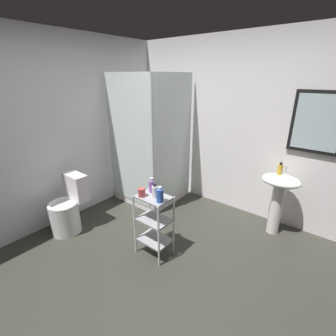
# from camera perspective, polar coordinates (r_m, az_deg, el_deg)

# --- Properties ---
(ground_plane) EXTENTS (4.20, 4.20, 0.02)m
(ground_plane) POSITION_cam_1_polar(r_m,az_deg,el_deg) (2.76, -1.72, -24.33)
(ground_plane) COLOR #32322B
(wall_back) EXTENTS (4.20, 0.14, 2.50)m
(wall_back) POSITION_cam_1_polar(r_m,az_deg,el_deg) (3.61, 17.83, 8.86)
(wall_back) COLOR white
(wall_back) RESTS_ON ground_plane
(wall_left) EXTENTS (0.10, 4.20, 2.50)m
(wall_left) POSITION_cam_1_polar(r_m,az_deg,el_deg) (3.52, -25.76, 7.44)
(wall_left) COLOR white
(wall_left) RESTS_ON ground_plane
(shower_stall) EXTENTS (0.92, 0.92, 2.00)m
(shower_stall) POSITION_cam_1_polar(r_m,az_deg,el_deg) (3.92, -3.84, -1.35)
(shower_stall) COLOR white
(shower_stall) RESTS_ON ground_plane
(pedestal_sink) EXTENTS (0.46, 0.37, 0.81)m
(pedestal_sink) POSITION_cam_1_polar(r_m,az_deg,el_deg) (3.34, 24.80, -5.34)
(pedestal_sink) COLOR white
(pedestal_sink) RESTS_ON ground_plane
(sink_faucet) EXTENTS (0.03, 0.03, 0.10)m
(sink_faucet) POSITION_cam_1_polar(r_m,az_deg,el_deg) (3.35, 26.07, -0.26)
(sink_faucet) COLOR silver
(sink_faucet) RESTS_ON pedestal_sink
(toilet) EXTENTS (0.37, 0.49, 0.76)m
(toilet) POSITION_cam_1_polar(r_m,az_deg,el_deg) (3.47, -22.65, -8.97)
(toilet) COLOR white
(toilet) RESTS_ON ground_plane
(storage_cart) EXTENTS (0.38, 0.28, 0.74)m
(storage_cart) POSITION_cam_1_polar(r_m,az_deg,el_deg) (2.76, -3.34, -12.35)
(storage_cart) COLOR silver
(storage_cart) RESTS_ON ground_plane
(hand_soap_bottle) EXTENTS (0.06, 0.06, 0.16)m
(hand_soap_bottle) POSITION_cam_1_polar(r_m,az_deg,el_deg) (3.26, 25.02, -0.27)
(hand_soap_bottle) COLOR gold
(hand_soap_bottle) RESTS_ON pedestal_sink
(lotion_bottle_white) EXTENTS (0.06, 0.06, 0.17)m
(lotion_bottle_white) POSITION_cam_1_polar(r_m,az_deg,el_deg) (2.55, -3.17, -5.61)
(lotion_bottle_white) COLOR white
(lotion_bottle_white) RESTS_ON storage_cart
(conditioner_bottle_purple) EXTENTS (0.06, 0.06, 0.17)m
(conditioner_bottle_purple) POSITION_cam_1_polar(r_m,az_deg,el_deg) (2.67, -3.87, -4.26)
(conditioner_bottle_purple) COLOR #8554B2
(conditioner_bottle_purple) RESTS_ON storage_cart
(shampoo_bottle_blue) EXTENTS (0.07, 0.07, 0.17)m
(shampoo_bottle_blue) POSITION_cam_1_polar(r_m,az_deg,el_deg) (2.46, -1.92, -6.47)
(shampoo_bottle_blue) COLOR blue
(shampoo_bottle_blue) RESTS_ON storage_cart
(rinse_cup) EXTENTS (0.08, 0.08, 0.09)m
(rinse_cup) POSITION_cam_1_polar(r_m,az_deg,el_deg) (2.60, -6.23, -5.77)
(rinse_cup) COLOR #B24742
(rinse_cup) RESTS_ON storage_cart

